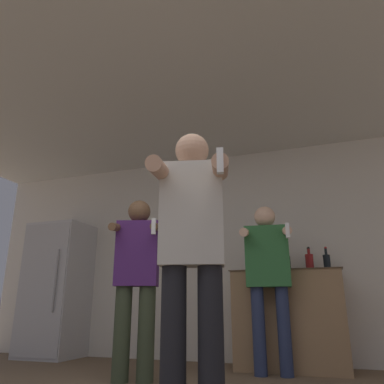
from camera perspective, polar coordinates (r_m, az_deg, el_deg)
wall_back at (r=4.77m, az=5.71°, el=-9.10°), size 7.00×0.06×2.55m
ceiling_slab at (r=3.76m, az=-0.74°, el=14.42°), size 7.00×3.64×0.05m
refrigerator at (r=5.43m, az=-19.95°, el=-13.67°), size 0.73×0.65×1.70m
counter at (r=4.27m, az=14.65°, el=-18.23°), size 1.14×0.65×0.99m
bottle_tall_gin at (r=4.36m, az=17.47°, el=-10.12°), size 0.09×0.09×0.27m
bottle_amber_bourbon at (r=4.37m, az=14.28°, el=-10.41°), size 0.08×0.08×0.28m
bottle_dark_rum at (r=4.39m, az=11.22°, el=-10.74°), size 0.08×0.08×0.27m
bottle_brown_liquor at (r=4.35m, az=19.87°, el=-9.97°), size 0.07×0.07×0.26m
person_woman_foreground at (r=2.23m, az=-0.02°, el=-8.35°), size 0.53×0.55×1.68m
person_man_side at (r=3.53m, az=-8.46°, el=-12.63°), size 0.51×0.51×1.60m
person_spectator_back at (r=3.86m, az=11.48°, el=-11.54°), size 0.53×0.47×1.62m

